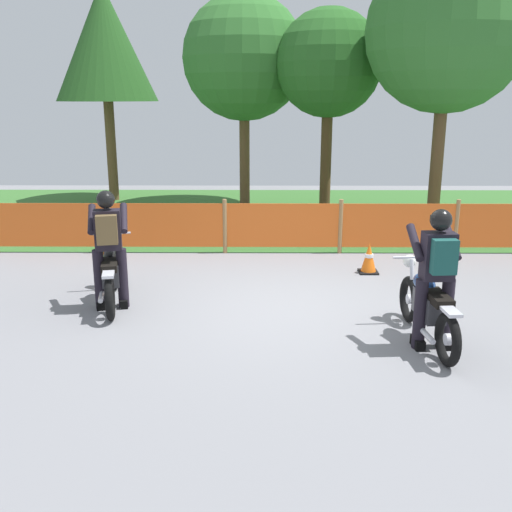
% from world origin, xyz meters
% --- Properties ---
extents(ground, '(24.00, 24.00, 0.02)m').
position_xyz_m(ground, '(0.00, 0.00, -0.01)').
color(ground, gray).
extents(grass_verge, '(24.00, 7.92, 0.01)m').
position_xyz_m(grass_verge, '(0.00, 7.00, 0.01)').
color(grass_verge, '#386B2D').
rests_on(grass_verge, ground).
extents(barrier_fence, '(11.16, 0.08, 1.05)m').
position_xyz_m(barrier_fence, '(-0.00, 3.04, 0.54)').
color(barrier_fence, '#997547').
rests_on(barrier_fence, ground).
extents(tree_leftmost, '(2.81, 2.81, 5.94)m').
position_xyz_m(tree_leftmost, '(-4.73, 9.08, 4.35)').
color(tree_leftmost, brown).
rests_on(tree_leftmost, ground).
extents(tree_near_left, '(3.30, 3.30, 5.59)m').
position_xyz_m(tree_near_left, '(-0.87, 8.45, 3.92)').
color(tree_near_left, brown).
rests_on(tree_near_left, ground).
extents(tree_near_right, '(2.64, 2.64, 5.05)m').
position_xyz_m(tree_near_right, '(1.26, 7.25, 3.70)').
color(tree_near_right, brown).
rests_on(tree_near_right, ground).
extents(tree_rightmost, '(3.48, 3.48, 6.04)m').
position_xyz_m(tree_rightmost, '(3.54, 5.34, 4.28)').
color(tree_rightmost, brown).
rests_on(tree_rightmost, ground).
extents(motorcycle_lead, '(0.58, 1.97, 0.93)m').
position_xyz_m(motorcycle_lead, '(1.62, -1.15, 0.45)').
color(motorcycle_lead, black).
rests_on(motorcycle_lead, ground).
extents(motorcycle_trailing, '(0.65, 1.94, 0.93)m').
position_xyz_m(motorcycle_trailing, '(-2.59, 0.19, 0.45)').
color(motorcycle_trailing, black).
rests_on(motorcycle_trailing, ground).
extents(rider_lead, '(0.57, 0.70, 1.69)m').
position_xyz_m(rider_lead, '(1.63, -1.37, 0.95)').
color(rider_lead, black).
rests_on(rider_lead, ground).
extents(rider_trailing, '(0.63, 0.74, 1.69)m').
position_xyz_m(rider_trailing, '(-2.54, -0.02, 0.95)').
color(rider_trailing, black).
rests_on(rider_trailing, ground).
extents(traffic_cone, '(0.32, 0.32, 0.53)m').
position_xyz_m(traffic_cone, '(1.43, 1.74, 0.26)').
color(traffic_cone, black).
rests_on(traffic_cone, ground).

